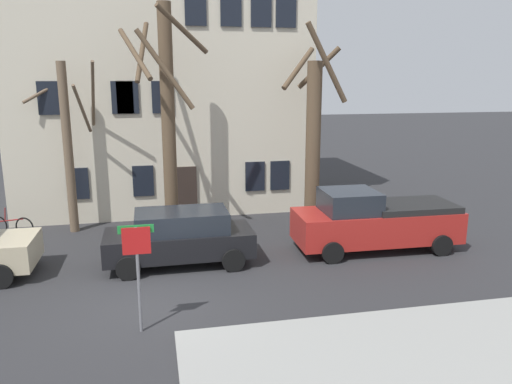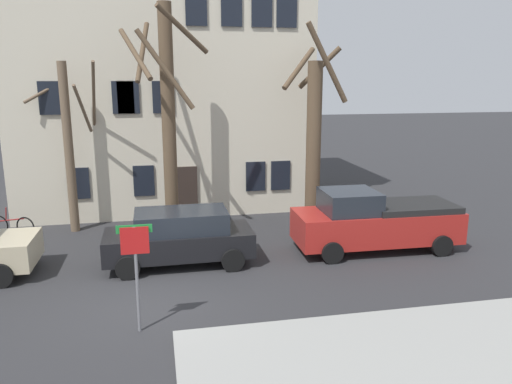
# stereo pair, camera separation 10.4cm
# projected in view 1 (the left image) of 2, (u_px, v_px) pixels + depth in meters

# --- Properties ---
(ground_plane) EXTENTS (120.00, 120.00, 0.00)m
(ground_plane) POSITION_uv_depth(u_px,v_px,m) (151.00, 301.00, 12.62)
(ground_plane) COLOR #2D2D30
(building_main) EXTENTS (12.45, 8.18, 11.45)m
(building_main) POSITION_uv_depth(u_px,v_px,m) (161.00, 71.00, 22.31)
(building_main) COLOR beige
(building_main) RESTS_ON ground_plane
(tree_bare_near) EXTENTS (2.69, 2.37, 6.10)m
(tree_bare_near) POSITION_uv_depth(u_px,v_px,m) (69.00, 142.00, 17.70)
(tree_bare_near) COLOR brown
(tree_bare_near) RESTS_ON ground_plane
(tree_bare_mid) EXTENTS (2.98, 2.59, 7.98)m
(tree_bare_mid) POSITION_uv_depth(u_px,v_px,m) (167.00, 114.00, 17.16)
(tree_bare_mid) COLOR brown
(tree_bare_mid) RESTS_ON ground_plane
(tree_bare_far) EXTENTS (2.33, 2.28, 7.39)m
(tree_bare_far) POSITION_uv_depth(u_px,v_px,m) (313.00, 135.00, 18.62)
(tree_bare_far) COLOR brown
(tree_bare_far) RESTS_ON ground_plane
(car_black_wagon) EXTENTS (4.39, 1.98, 1.67)m
(car_black_wagon) POSITION_uv_depth(u_px,v_px,m) (180.00, 237.00, 14.93)
(car_black_wagon) COLOR black
(car_black_wagon) RESTS_ON ground_plane
(pickup_truck_red) EXTENTS (5.37, 2.21, 2.02)m
(pickup_truck_red) POSITION_uv_depth(u_px,v_px,m) (375.00, 221.00, 16.24)
(pickup_truck_red) COLOR #AD231E
(pickup_truck_red) RESTS_ON ground_plane
(street_sign_pole) EXTENTS (0.76, 0.07, 2.47)m
(street_sign_pole) POSITION_uv_depth(u_px,v_px,m) (137.00, 258.00, 10.74)
(street_sign_pole) COLOR slate
(street_sign_pole) RESTS_ON ground_plane
(bicycle_leaning) EXTENTS (1.64, 0.71, 1.03)m
(bicycle_leaning) POSITION_uv_depth(u_px,v_px,m) (11.00, 226.00, 17.76)
(bicycle_leaning) COLOR black
(bicycle_leaning) RESTS_ON ground_plane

